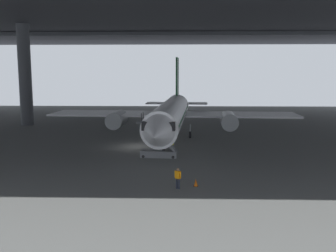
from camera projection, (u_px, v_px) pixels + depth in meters
The scene contains 7 objects.
ground_plane at pixel (137, 147), 43.85m from camera, with size 110.00×110.00×0.00m, color slate.
hangar_structure at pixel (146, 15), 55.09m from camera, with size 121.00×99.00×17.63m.
airplane_main at pixel (171, 114), 47.62m from camera, with size 33.48×34.68×10.94m.
boarding_stairs at pixel (158, 150), 38.53m from camera, with size 4.16×1.72×4.55m.
crew_worker_near_nose at pixel (178, 177), 27.77m from camera, with size 0.48×0.37×1.58m.
crew_worker_by_stairs at pixel (172, 144), 40.21m from camera, with size 0.45×0.40×1.73m.
traffic_cone_orange at pixel (196, 183), 28.45m from camera, with size 0.36×0.36×0.60m.
Camera 1 is at (4.89, -42.95, 8.52)m, focal length 40.13 mm.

